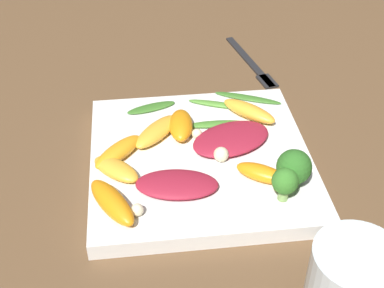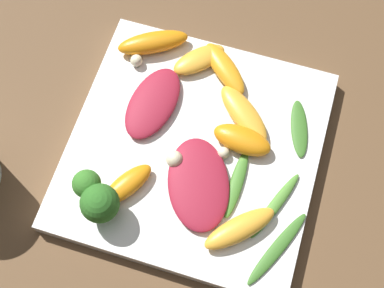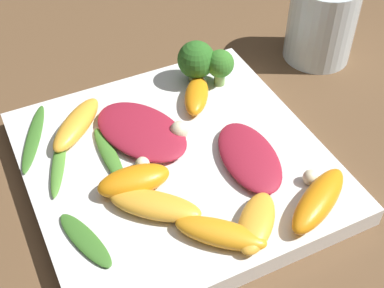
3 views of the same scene
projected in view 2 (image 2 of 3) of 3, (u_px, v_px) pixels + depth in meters
ground_plane at (194, 154)px, 0.58m from camera, size 2.40×2.40×0.00m
plate at (194, 150)px, 0.57m from camera, size 0.26×0.26×0.02m
radicchio_leaf_0 at (153, 103)px, 0.57m from camera, size 0.06×0.10×0.01m
radicchio_leaf_1 at (198, 184)px, 0.54m from camera, size 0.10×0.12×0.01m
orange_segment_0 at (225, 68)px, 0.59m from camera, size 0.07×0.07×0.02m
orange_segment_1 at (244, 114)px, 0.57m from camera, size 0.08×0.07×0.02m
orange_segment_2 at (199, 60)px, 0.59m from camera, size 0.06×0.06×0.01m
orange_segment_3 at (242, 140)px, 0.55m from camera, size 0.06×0.03×0.02m
orange_segment_4 at (240, 229)px, 0.52m from camera, size 0.07×0.07×0.02m
orange_segment_5 at (153, 43)px, 0.60m from camera, size 0.08×0.06×0.02m
orange_segment_6 at (127, 184)px, 0.54m from camera, size 0.05×0.06×0.02m
broccoli_floret_0 at (100, 204)px, 0.51m from camera, size 0.04×0.04×0.05m
broccoli_floret_1 at (87, 184)px, 0.52m from camera, size 0.03×0.03×0.04m
arugula_sprig_0 at (236, 184)px, 0.54m from camera, size 0.02×0.08×0.01m
arugula_sprig_1 at (277, 249)px, 0.52m from camera, size 0.05×0.09×0.00m
arugula_sprig_2 at (299, 128)px, 0.57m from camera, size 0.04×0.07×0.00m
arugula_sprig_3 at (275, 205)px, 0.54m from camera, size 0.04×0.08×0.01m
macadamia_nut_0 at (224, 152)px, 0.55m from camera, size 0.01×0.01×0.01m
macadamia_nut_1 at (136, 61)px, 0.59m from camera, size 0.01×0.01×0.01m
macadamia_nut_2 at (174, 159)px, 0.55m from camera, size 0.02×0.02×0.02m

